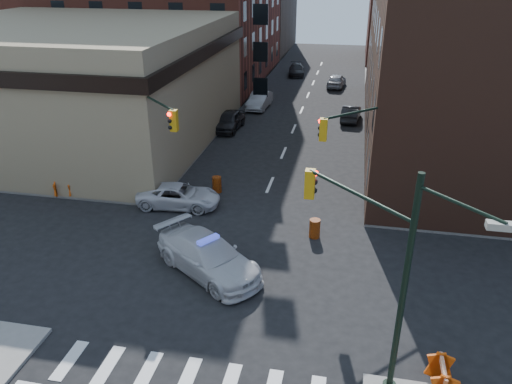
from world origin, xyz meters
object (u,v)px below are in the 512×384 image
at_px(pickup, 179,196).
at_px(parked_car_wnear, 229,121).
at_px(pedestrian_a, 120,170).
at_px(parked_car_wfar, 260,100).
at_px(pedestrian_b, 124,185).
at_px(police_car, 208,256).
at_px(barrel_road, 315,228).
at_px(parked_car_enear, 351,113).
at_px(barricade_se_a, 441,377).
at_px(barrel_bank, 217,184).
at_px(barricade_nw_a, 146,181).

bearing_deg(pickup, parked_car_wnear, -0.89).
height_order(parked_car_wnear, pedestrian_a, pedestrian_a).
distance_m(parked_car_wfar, pedestrian_b, 22.28).
height_order(police_car, barrel_road, police_car).
relative_size(parked_car_wnear, pedestrian_a, 2.55).
relative_size(parked_car_enear, barrel_road, 4.13).
xyz_separation_m(police_car, pedestrian_b, (-7.03, 6.31, 0.19)).
distance_m(pickup, parked_car_wnear, 14.82).
bearing_deg(pedestrian_a, parked_car_wnear, 80.30).
distance_m(parked_car_enear, barricade_se_a, 31.35).
xyz_separation_m(parked_car_wnear, pedestrian_a, (-3.99, -12.73, 0.27)).
bearing_deg(barrel_bank, pickup, -125.26).
bearing_deg(pedestrian_a, police_car, -37.47).
xyz_separation_m(police_car, barricade_nw_a, (-6.43, 8.12, -0.29)).
relative_size(parked_car_wfar, barricade_nw_a, 4.24).
height_order(police_car, barrel_bank, police_car).
bearing_deg(police_car, pedestrian_b, 83.74).
height_order(pickup, parked_car_wfar, parked_car_wfar).
xyz_separation_m(pedestrian_a, barrel_road, (12.82, -4.14, -0.55)).
height_order(pickup, parked_car_enear, parked_car_enear).
relative_size(pickup, barrel_bank, 4.76).
bearing_deg(parked_car_wnear, barricade_se_a, -59.50).
bearing_deg(barricade_nw_a, pedestrian_a, 165.94).
relative_size(parked_car_wnear, parked_car_wfar, 0.98).
bearing_deg(barricade_se_a, pickup, 48.85).
xyz_separation_m(pedestrian_b, barricade_nw_a, (0.60, 1.81, -0.48)).
xyz_separation_m(pedestrian_a, barrel_bank, (6.31, 0.28, -0.56)).
relative_size(parked_car_wnear, parked_car_enear, 1.11).
relative_size(barrel_bank, barricade_nw_a, 0.90).
bearing_deg(barrel_bank, pedestrian_b, -155.64).
bearing_deg(pedestrian_a, parked_car_enear, 58.69).
xyz_separation_m(pickup, pedestrian_b, (-3.41, 0.05, 0.38)).
bearing_deg(barrel_bank, parked_car_enear, 65.53).
height_order(pickup, parked_car_wnear, parked_car_wnear).
distance_m(pedestrian_b, barrel_bank, 5.59).
bearing_deg(pedestrian_a, barricade_nw_a, 1.13).
relative_size(parked_car_wfar, barricade_se_a, 3.44).
relative_size(barrel_road, barricade_se_a, 0.74).
height_order(police_car, parked_car_wfar, police_car).
bearing_deg(parked_car_enear, pedestrian_a, 55.52).
bearing_deg(parked_car_enear, barricade_se_a, 101.47).
relative_size(police_car, barrel_road, 5.82).
relative_size(barrel_road, barrel_bank, 1.00).
bearing_deg(parked_car_wnear, barricade_nw_a, -96.64).
bearing_deg(pedestrian_b, barrel_bank, 8.80).
xyz_separation_m(parked_car_wfar, barrel_bank, (1.07, -19.62, -0.27)).
distance_m(parked_car_wnear, barrel_bank, 12.67).
xyz_separation_m(pedestrian_a, barricade_se_a, (17.89, -13.72, -0.39)).
height_order(police_car, parked_car_wnear, police_car).
relative_size(pickup, parked_car_enear, 1.15).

